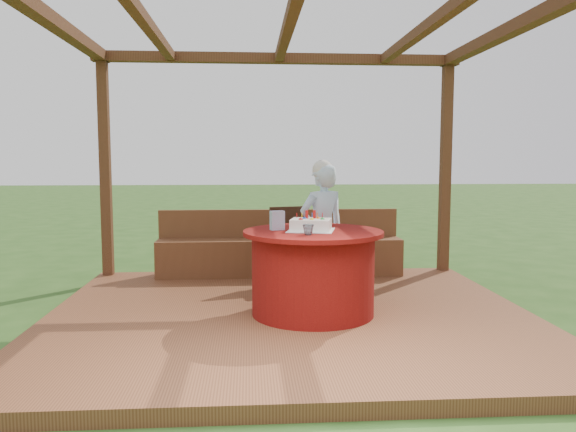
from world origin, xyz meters
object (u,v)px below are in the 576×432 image
Objects in this scene: elderly_woman at (322,229)px; gift_bag at (277,220)px; table at (313,272)px; birthday_cake at (311,225)px; chair at (292,242)px; drinking_glass at (308,230)px; bench at (280,254)px.

elderly_woman is 0.78m from gift_bag.
birthday_cake is at bearing -165.72° from table.
gift_bag is (-0.49, -0.58, 0.15)m from elderly_woman.
birthday_cake is at bearing -106.06° from elderly_woman.
drinking_glass is (0.03, -1.53, 0.33)m from chair.
chair is (0.10, -0.58, 0.23)m from bench.
birthday_cake reaches higher than gift_bag.
chair reaches higher than drinking_glass.
gift_bag is (-0.22, -1.16, 0.37)m from chair.
gift_bag is (-0.33, 0.07, 0.47)m from table.
gift_bag is at bearing -130.20° from elderly_woman.
birthday_cake is at bearing -28.00° from gift_bag.
table is 2.62× the size of birthday_cake.
chair reaches higher than bench.
drinking_glass is at bearing -70.95° from gift_bag.
drinking_glass is at bearing -104.41° from elderly_woman.
elderly_woman reaches higher than gift_bag.
birthday_cake is at bearing 79.31° from drinking_glass.
elderly_woman reaches higher than drinking_glass.
elderly_woman is at bearing -71.91° from bench.
gift_bag is (-0.31, 0.07, 0.03)m from birthday_cake.
table is at bearing 14.28° from birthday_cake.
chair reaches higher than table.
gift_bag is 0.45m from drinking_glass.
chair is 1.81× the size of birthday_cake.
drinking_glass is at bearing -104.17° from table.
bench is 16.95× the size of gift_bag.
elderly_woman is at bearing 34.90° from gift_bag.
bench is 6.13× the size of birthday_cake.
elderly_woman is (0.17, 0.65, 0.32)m from table.
chair is 0.62× the size of elderly_woman.
bench is 1.29m from elderly_woman.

